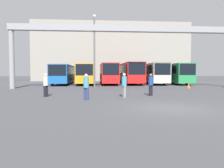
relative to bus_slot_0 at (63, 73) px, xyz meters
name	(u,v)px	position (x,y,z in m)	size (l,w,h in m)	color
ground_plane	(171,108)	(8.80, -23.70, -1.71)	(200.00, 200.00, 0.00)	#47474C
building_backdrop	(111,53)	(8.80, 18.50, 4.76)	(34.84, 12.00, 12.96)	gray
overhead_gantry	(128,36)	(8.80, -9.01, 4.37)	(27.17, 0.80, 7.30)	gray
bus_slot_0	(63,73)	(0.00, 0.00, 0.00)	(2.56, 11.24, 2.97)	#1959A5
bus_slot_1	(86,73)	(3.52, -0.05, 0.05)	(2.53, 11.13, 3.07)	orange
bus_slot_2	(108,73)	(7.04, -0.10, 0.11)	(2.45, 11.04, 3.16)	red
bus_slot_3	(130,72)	(10.56, 0.61, 0.18)	(2.59, 12.45, 3.29)	red
bus_slot_4	(152,72)	(14.08, 0.14, 0.13)	(2.50, 11.52, 3.20)	beige
bus_slot_5	(172,73)	(17.60, 0.56, 0.11)	(2.54, 12.37, 3.16)	#268C4C
pedestrian_near_right	(86,86)	(4.32, -20.10, -0.79)	(0.36, 0.36, 1.75)	navy
pedestrian_mid_left	(46,84)	(1.19, -17.81, -0.77)	(0.37, 0.37, 1.77)	black
pedestrian_mid_right	(151,84)	(9.29, -17.78, -0.79)	(0.36, 0.36, 1.75)	black
pedestrian_far_center	(124,85)	(7.05, -18.72, -0.76)	(0.37, 0.37, 1.79)	gray
traffic_cone	(189,86)	(15.97, -9.67, -1.42)	(0.38, 0.38, 0.59)	orange
lamp_post	(94,49)	(4.87, -9.21, 2.88)	(0.36, 0.36, 8.47)	#595B60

